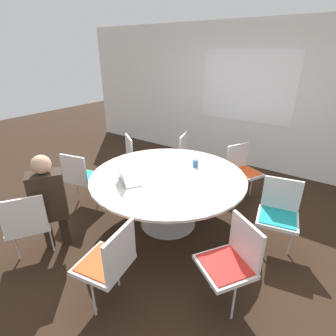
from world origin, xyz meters
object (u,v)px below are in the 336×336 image
at_px(chair_2, 232,258).
at_px(coffee_cup, 195,163).
at_px(chair_0, 28,221).
at_px(chair_3, 279,210).
at_px(chair_7, 81,175).
at_px(laptop, 126,179).
at_px(chair_5, 190,154).
at_px(chair_6, 137,155).
at_px(person_0, 48,198).
at_px(chair_1, 109,260).
at_px(chair_4, 242,168).

xyz_separation_m(chair_2, coffee_cup, (-1.02, 1.12, 0.26)).
relative_size(chair_0, chair_3, 1.00).
distance_m(chair_7, laptop, 1.05).
bearing_deg(chair_0, chair_7, 56.48).
bearing_deg(chair_5, chair_7, -43.49).
xyz_separation_m(chair_2, chair_7, (-2.47, 0.32, 0.00)).
bearing_deg(chair_6, chair_5, 72.62).
distance_m(chair_2, chair_3, 1.03).
relative_size(chair_3, chair_7, 1.00).
bearing_deg(coffee_cup, person_0, -119.82).
height_order(chair_1, person_0, person_0).
distance_m(chair_0, chair_7, 1.16).
bearing_deg(chair_0, laptop, 3.48).
relative_size(chair_2, chair_6, 1.00).
height_order(chair_7, person_0, person_0).
relative_size(chair_1, chair_3, 1.00).
distance_m(chair_4, chair_5, 0.96).
distance_m(chair_2, coffee_cup, 1.54).
bearing_deg(chair_0, chair_4, 5.51).
xyz_separation_m(chair_5, coffee_cup, (0.57, -0.85, 0.26)).
relative_size(chair_0, chair_7, 1.00).
distance_m(chair_4, person_0, 2.76).
xyz_separation_m(chair_1, chair_3, (1.01, 1.66, 0.00)).
height_order(chair_2, chair_3, same).
bearing_deg(chair_0, chair_5, 24.07).
height_order(chair_2, coffee_cup, chair_2).
xyz_separation_m(chair_2, chair_3, (0.14, 1.02, 0.00)).
distance_m(chair_0, chair_6, 2.16).
bearing_deg(chair_5, person_0, -23.51).
bearing_deg(chair_4, chair_7, -22.70).
bearing_deg(chair_7, person_0, -69.80).
relative_size(chair_1, chair_2, 1.00).
distance_m(chair_4, chair_7, 2.44).
xyz_separation_m(chair_3, chair_7, (-2.62, -0.70, 0.00)).
xyz_separation_m(chair_1, chair_7, (-1.61, 0.96, 0.00)).
bearing_deg(chair_2, laptop, 24.26).
distance_m(chair_3, chair_7, 2.71).
relative_size(chair_2, chair_3, 1.00).
height_order(chair_0, chair_1, same).
bearing_deg(chair_4, chair_0, -1.01).
bearing_deg(chair_6, chair_3, 25.64).
relative_size(chair_4, chair_6, 1.00).
bearing_deg(coffee_cup, chair_6, 168.44).
distance_m(chair_3, person_0, 2.59).
relative_size(chair_7, coffee_cup, 9.00).
height_order(chair_1, laptop, laptop).
bearing_deg(chair_3, chair_0, 27.91).
relative_size(chair_5, chair_6, 1.00).
bearing_deg(coffee_cup, chair_3, -5.02).
bearing_deg(chair_3, chair_2, 70.51).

